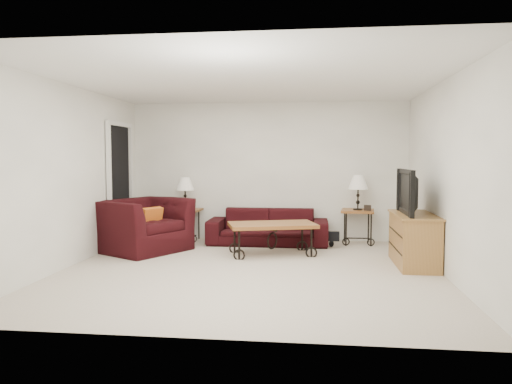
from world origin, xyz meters
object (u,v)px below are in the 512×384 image
tv_stand (414,240)px  backpack (332,232)px  coffee_table (272,239)px  television (413,192)px  side_table_left (185,225)px  armchair (143,225)px  sofa (268,227)px  side_table_right (357,227)px  lamp_left (185,193)px  lamp_right (358,193)px

tv_stand → backpack: 1.69m
coffee_table → tv_stand: 2.09m
television → tv_stand: bearing=90.0°
side_table_left → tv_stand: tv_stand is taller
side_table_left → armchair: bearing=-111.1°
tv_stand → television: 0.67m
sofa → tv_stand: bearing=-33.6°
coffee_table → armchair: 2.09m
armchair → side_table_right: bearing=-43.0°
side_table_left → television: size_ratio=0.53×
side_table_right → armchair: armchair is taller
coffee_table → backpack: 1.22m
coffee_table → armchair: bearing=178.4°
sofa → backpack: (1.09, -0.16, -0.05)m
backpack → lamp_left: bearing=175.1°
side_table_right → side_table_left: bearing=180.0°
armchair → backpack: bearing=-46.6°
side_table_left → side_table_right: bearing=0.0°
backpack → coffee_table: bearing=-137.7°
side_table_right → armchair: size_ratio=0.47×
sofa → lamp_left: lamp_left is taller
lamp_left → armchair: 1.22m
sofa → lamp_right: 1.67m
sofa → backpack: size_ratio=4.18×
side_table_left → coffee_table: size_ratio=0.44×
tv_stand → side_table_right: bearing=111.1°
lamp_right → television: (0.61, -1.63, 0.13)m
lamp_left → lamp_right: (3.07, 0.00, 0.04)m
coffee_table → armchair: size_ratio=1.02×
sofa → lamp_right: lamp_right is taller
side_table_right → tv_stand: 1.75m
armchair → lamp_left: bearing=8.9°
television → lamp_right: bearing=-159.5°
coffee_table → television: television is taller
armchair → backpack: size_ratio=2.60×
side_table_left → coffee_table: bearing=-33.8°
tv_stand → side_table_left: bearing=156.2°
lamp_left → backpack: size_ratio=1.16×
side_table_right → coffee_table: size_ratio=0.46×
tv_stand → coffee_table: bearing=165.9°
lamp_right → coffee_table: 1.90m
side_table_left → tv_stand: bearing=-23.8°
sofa → coffee_table: 0.95m
tv_stand → television: size_ratio=1.12×
side_table_left → side_table_right: (3.07, 0.00, 0.01)m
lamp_left → coffee_table: (1.67, -1.12, -0.61)m
television → backpack: size_ratio=2.18×
side_table_right → coffee_table: 1.79m
armchair → television: television is taller
side_table_left → side_table_right: size_ratio=0.96×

